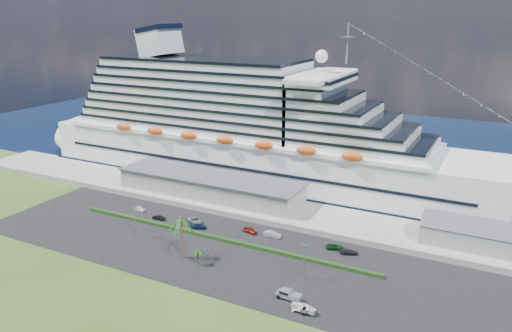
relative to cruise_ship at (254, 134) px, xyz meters
The scene contains 22 objects.
ground 69.56m from the cruise_ship, 71.40° to the right, with size 420.00×420.00×0.00m, color #304818.
asphalt_lot 59.58m from the cruise_ship, 67.89° to the right, with size 140.00×38.00×0.12m, color black.
wharf 35.90m from the cruise_ship, 48.10° to the right, with size 240.00×20.00×1.80m, color gray.
water 71.40m from the cruise_ship, 71.93° to the left, with size 420.00×160.00×0.02m, color black.
cruise_ship is the anchor object (origin of this frame).
terminal_building 26.92m from the cruise_ship, 98.22° to the right, with size 61.00×15.00×6.30m.
port_shed 78.32m from the cruise_ship, 18.08° to the right, with size 24.00×12.31×7.37m.
hedge 52.41m from the cruise_ship, 74.26° to the right, with size 88.00×1.10×0.90m, color black.
lamp_post_left 57.50m from the cruise_ship, 96.59° to the right, with size 1.60×0.35×8.27m.
lamp_post_right 70.64m from the cruise_ship, 53.44° to the right, with size 1.60×0.35×8.27m.
palm_tall 61.56m from the cruise_ship, 79.12° to the right, with size 8.82×8.82×11.13m.
palm_short 65.13m from the cruise_ship, 74.52° to the right, with size 3.53×3.53×4.56m.
parked_car_0 47.73m from the cruise_ship, 112.29° to the right, with size 1.55×3.85×1.31m, color white.
parked_car_1 47.86m from the cruise_ship, 99.79° to the right, with size 1.35×3.88×1.28m, color black.
parked_car_2 44.64m from the cruise_ship, 86.10° to the right, with size 2.63×5.70×1.59m, color gray.
parked_car_3 47.46m from the cruise_ship, 82.90° to the right, with size 1.90×4.68×1.36m, color #121E3F.
parked_car_4 47.60m from the cruise_ship, 64.03° to the right, with size 1.75×4.34×1.48m, color maroon.
parked_car_5 50.25m from the cruise_ship, 56.85° to the right, with size 1.64×4.70×1.55m, color #AFB3B7.
parked_car_6 60.32m from the cruise_ship, 42.15° to the right, with size 2.05×4.45×1.24m, color #0E3814.
parked_car_7 63.86m from the cruise_ship, 40.52° to the right, with size 1.78×4.39×1.27m, color black.
pickup_truck 79.13m from the cruise_ship, 57.35° to the right, with size 5.67×2.39×1.96m.
boat_trailer 84.23m from the cruise_ship, 55.83° to the right, with size 6.08×3.95×1.75m.
Camera 1 is at (55.92, -85.03, 57.05)m, focal length 35.00 mm.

